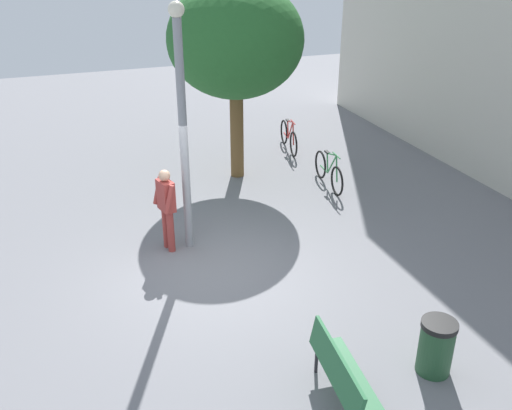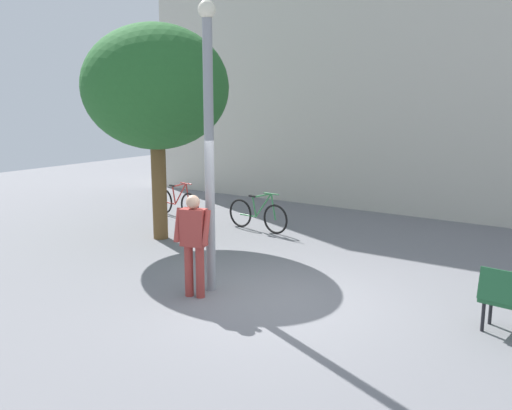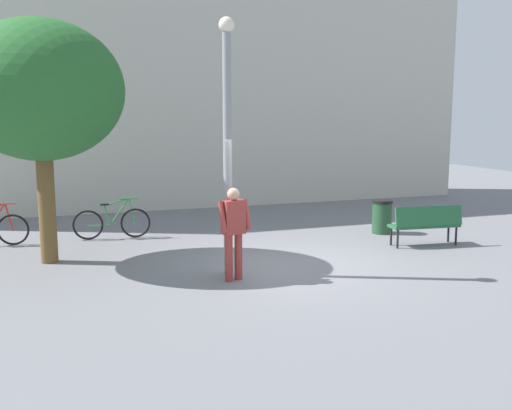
# 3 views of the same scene
# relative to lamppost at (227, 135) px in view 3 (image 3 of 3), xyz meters

# --- Properties ---
(ground_plane) EXTENTS (36.00, 36.00, 0.00)m
(ground_plane) POSITION_rel_lamppost_xyz_m (1.18, 0.21, -2.57)
(ground_plane) COLOR slate
(building_facade) EXTENTS (18.92, 2.00, 9.67)m
(building_facade) POSITION_rel_lamppost_xyz_m (1.18, 8.61, 2.26)
(building_facade) COLOR beige
(building_facade) RESTS_ON ground_plane
(lamppost) EXTENTS (0.28, 0.28, 4.63)m
(lamppost) POSITION_rel_lamppost_xyz_m (0.00, 0.00, 0.00)
(lamppost) COLOR gray
(lamppost) RESTS_ON ground_plane
(person_by_lamppost) EXTENTS (0.63, 0.38, 1.67)m
(person_by_lamppost) POSITION_rel_lamppost_xyz_m (-0.02, -0.40, -1.61)
(person_by_lamppost) COLOR #9E3833
(person_by_lamppost) RESTS_ON ground_plane
(park_bench) EXTENTS (1.64, 0.64, 0.92)m
(park_bench) POSITION_rel_lamppost_xyz_m (4.87, 0.79, -2.03)
(park_bench) COLOR #236038
(park_bench) RESTS_ON ground_plane
(plaza_tree) EXTENTS (3.20, 3.20, 4.76)m
(plaza_tree) POSITION_rel_lamppost_xyz_m (-3.13, 2.05, 0.81)
(plaza_tree) COLOR brown
(plaza_tree) RESTS_ON ground_plane
(bicycle_green) EXTENTS (1.81, 0.22, 0.97)m
(bicycle_green) POSITION_rel_lamppost_xyz_m (-1.70, 3.92, -2.19)
(bicycle_green) COLOR black
(bicycle_green) RESTS_ON ground_plane
(trash_bin) EXTENTS (0.51, 0.51, 0.84)m
(trash_bin) POSITION_rel_lamppost_xyz_m (4.69, 2.36, -2.15)
(trash_bin) COLOR #234C2D
(trash_bin) RESTS_ON ground_plane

